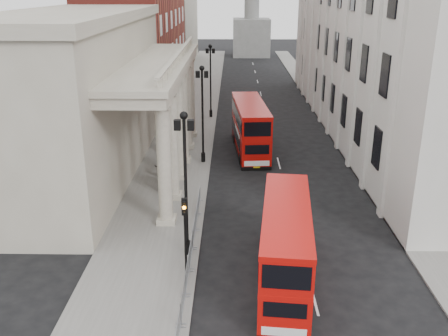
{
  "coord_description": "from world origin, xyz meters",
  "views": [
    {
      "loc": [
        1.91,
        -21.1,
        14.48
      ],
      "look_at": [
        1.37,
        10.45,
        3.0
      ],
      "focal_mm": 40.0,
      "sensor_mm": 36.0,
      "label": 1
    }
  ],
  "objects_px": {
    "bus_near": "(286,244)",
    "bus_far": "(250,127)",
    "lamp_post_mid": "(202,108)",
    "traffic_light": "(185,222)",
    "pedestrian_c": "(172,138)",
    "lamp_post_south": "(185,175)",
    "lamp_post_north": "(211,76)",
    "pedestrian_b": "(160,167)",
    "pedestrian_a": "(165,175)"
  },
  "relations": [
    {
      "from": "lamp_post_north",
      "to": "bus_far",
      "type": "height_order",
      "value": "lamp_post_north"
    },
    {
      "from": "lamp_post_north",
      "to": "bus_near",
      "type": "height_order",
      "value": "lamp_post_north"
    },
    {
      "from": "traffic_light",
      "to": "bus_far",
      "type": "height_order",
      "value": "bus_far"
    },
    {
      "from": "pedestrian_a",
      "to": "pedestrian_c",
      "type": "relative_size",
      "value": 0.89
    },
    {
      "from": "traffic_light",
      "to": "bus_near",
      "type": "bearing_deg",
      "value": -6.83
    },
    {
      "from": "pedestrian_a",
      "to": "traffic_light",
      "type": "bearing_deg",
      "value": -93.45
    },
    {
      "from": "lamp_post_south",
      "to": "pedestrian_a",
      "type": "relative_size",
      "value": 4.96
    },
    {
      "from": "traffic_light",
      "to": "pedestrian_c",
      "type": "distance_m",
      "value": 22.21
    },
    {
      "from": "lamp_post_north",
      "to": "pedestrian_b",
      "type": "distance_m",
      "value": 20.42
    },
    {
      "from": "lamp_post_north",
      "to": "pedestrian_a",
      "type": "distance_m",
      "value": 22.07
    },
    {
      "from": "lamp_post_north",
      "to": "bus_near",
      "type": "bearing_deg",
      "value": -81.38
    },
    {
      "from": "pedestrian_b",
      "to": "traffic_light",
      "type": "bearing_deg",
      "value": 99.54
    },
    {
      "from": "pedestrian_c",
      "to": "pedestrian_b",
      "type": "bearing_deg",
      "value": -72.96
    },
    {
      "from": "lamp_post_mid",
      "to": "traffic_light",
      "type": "xyz_separation_m",
      "value": [
        0.1,
        -18.02,
        -1.8
      ]
    },
    {
      "from": "traffic_light",
      "to": "bus_near",
      "type": "relative_size",
      "value": 0.43
    },
    {
      "from": "lamp_post_mid",
      "to": "pedestrian_c",
      "type": "height_order",
      "value": "lamp_post_mid"
    },
    {
      "from": "lamp_post_mid",
      "to": "pedestrian_c",
      "type": "distance_m",
      "value": 6.28
    },
    {
      "from": "traffic_light",
      "to": "bus_far",
      "type": "relative_size",
      "value": 0.4
    },
    {
      "from": "pedestrian_a",
      "to": "pedestrian_b",
      "type": "height_order",
      "value": "pedestrian_b"
    },
    {
      "from": "pedestrian_b",
      "to": "bus_far",
      "type": "bearing_deg",
      "value": -140.07
    },
    {
      "from": "lamp_post_north",
      "to": "bus_near",
      "type": "relative_size",
      "value": 0.84
    },
    {
      "from": "lamp_post_north",
      "to": "pedestrian_a",
      "type": "xyz_separation_m",
      "value": [
        -2.61,
        -21.56,
        -3.95
      ]
    },
    {
      "from": "pedestrian_b",
      "to": "lamp_post_south",
      "type": "bearing_deg",
      "value": 101.2
    },
    {
      "from": "lamp_post_mid",
      "to": "bus_near",
      "type": "xyz_separation_m",
      "value": [
        5.25,
        -18.64,
        -2.72
      ]
    },
    {
      "from": "pedestrian_c",
      "to": "bus_near",
      "type": "bearing_deg",
      "value": -51.5
    },
    {
      "from": "pedestrian_a",
      "to": "bus_near",
      "type": "bearing_deg",
      "value": -74.71
    },
    {
      "from": "traffic_light",
      "to": "lamp_post_mid",
      "type": "bearing_deg",
      "value": 90.32
    },
    {
      "from": "lamp_post_mid",
      "to": "bus_far",
      "type": "xyz_separation_m",
      "value": [
        4.16,
        3.31,
        -2.52
      ]
    },
    {
      "from": "bus_far",
      "to": "pedestrian_b",
      "type": "bearing_deg",
      "value": -140.9
    },
    {
      "from": "bus_far",
      "to": "pedestrian_a",
      "type": "height_order",
      "value": "bus_far"
    },
    {
      "from": "lamp_post_south",
      "to": "traffic_light",
      "type": "height_order",
      "value": "lamp_post_south"
    },
    {
      "from": "pedestrian_a",
      "to": "pedestrian_c",
      "type": "distance_m",
      "value": 9.44
    },
    {
      "from": "traffic_light",
      "to": "pedestrian_c",
      "type": "bearing_deg",
      "value": 98.37
    },
    {
      "from": "lamp_post_north",
      "to": "pedestrian_b",
      "type": "relative_size",
      "value": 4.85
    },
    {
      "from": "lamp_post_mid",
      "to": "bus_far",
      "type": "distance_m",
      "value": 5.88
    },
    {
      "from": "lamp_post_north",
      "to": "pedestrian_b",
      "type": "height_order",
      "value": "lamp_post_north"
    },
    {
      "from": "bus_near",
      "to": "bus_far",
      "type": "height_order",
      "value": "bus_far"
    },
    {
      "from": "pedestrian_c",
      "to": "lamp_post_south",
      "type": "bearing_deg",
      "value": -62.99
    },
    {
      "from": "bus_near",
      "to": "pedestrian_b",
      "type": "height_order",
      "value": "bus_near"
    },
    {
      "from": "traffic_light",
      "to": "lamp_post_north",
      "type": "bearing_deg",
      "value": 90.17
    },
    {
      "from": "lamp_post_south",
      "to": "traffic_light",
      "type": "xyz_separation_m",
      "value": [
        0.1,
        -2.02,
        -1.8
      ]
    },
    {
      "from": "lamp_post_south",
      "to": "pedestrian_b",
      "type": "distance_m",
      "value": 13.25
    },
    {
      "from": "lamp_post_south",
      "to": "pedestrian_a",
      "type": "xyz_separation_m",
      "value": [
        -2.61,
        10.44,
        -3.95
      ]
    },
    {
      "from": "lamp_post_north",
      "to": "bus_far",
      "type": "bearing_deg",
      "value": -71.87
    },
    {
      "from": "lamp_post_north",
      "to": "lamp_post_south",
      "type": "bearing_deg",
      "value": -90.0
    },
    {
      "from": "lamp_post_south",
      "to": "bus_far",
      "type": "height_order",
      "value": "lamp_post_south"
    },
    {
      "from": "lamp_post_south",
      "to": "pedestrian_a",
      "type": "bearing_deg",
      "value": 104.05
    },
    {
      "from": "pedestrian_c",
      "to": "pedestrian_a",
      "type": "bearing_deg",
      "value": -68.83
    },
    {
      "from": "bus_near",
      "to": "lamp_post_mid",
      "type": "bearing_deg",
      "value": 111.44
    },
    {
      "from": "lamp_post_north",
      "to": "traffic_light",
      "type": "xyz_separation_m",
      "value": [
        0.1,
        -34.02,
        -1.8
      ]
    }
  ]
}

